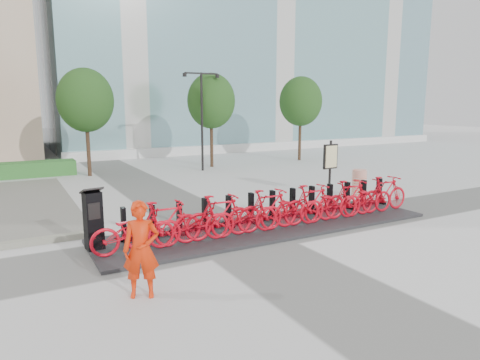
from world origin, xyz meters
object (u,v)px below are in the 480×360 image
kiosk (93,219)px  construction_barrel (359,183)px  map_sign (330,159)px  worker_red (141,250)px  bike_0 (133,231)px

kiosk → construction_barrel: (9.77, 1.57, -0.28)m
kiosk → map_sign: map_sign is taller
kiosk → construction_barrel: bearing=0.1°
worker_red → bike_0: bearing=101.5°
map_sign → kiosk: bearing=-170.1°
bike_0 → kiosk: 1.01m
kiosk → worker_red: bearing=-92.8°
kiosk → map_sign: bearing=6.1°
construction_barrel → map_sign: (-0.64, 0.90, 0.86)m
kiosk → construction_barrel: kiosk is taller
bike_0 → map_sign: (8.39, 3.14, 0.78)m
worker_red → kiosk: bearing=118.9°
worker_red → map_sign: map_sign is taller
kiosk → worker_red: size_ratio=0.84×
bike_0 → construction_barrel: (9.03, 2.23, -0.08)m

